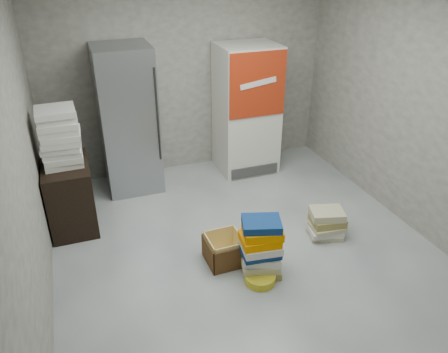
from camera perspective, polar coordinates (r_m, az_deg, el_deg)
ground at (r=4.67m, az=4.12°, el=-11.27°), size 5.00×5.00×0.00m
room_shell at (r=3.80m, az=5.05°, el=10.23°), size 4.04×5.04×2.82m
steel_fridge at (r=5.80m, az=-12.42°, el=7.18°), size 0.70×0.72×1.90m
coke_cooler at (r=6.21m, az=2.96°, el=8.74°), size 0.80×0.73×1.80m
wood_shelf at (r=5.33m, az=-19.43°, el=-2.31°), size 0.50×0.80×0.80m
supply_box_stack at (r=5.03m, az=-20.63°, el=4.86°), size 0.45×0.44×0.65m
phonebook_stack_main at (r=4.37m, az=4.85°, el=-9.23°), size 0.46×0.41×0.62m
phonebook_stack_side at (r=5.09m, az=13.23°, el=-5.98°), size 0.43×0.38×0.34m
cardboard_box at (r=4.62m, az=0.05°, el=-9.72°), size 0.39×0.39×0.30m
bucket_lid at (r=4.44m, az=4.71°, el=-13.08°), size 0.38×0.38×0.08m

